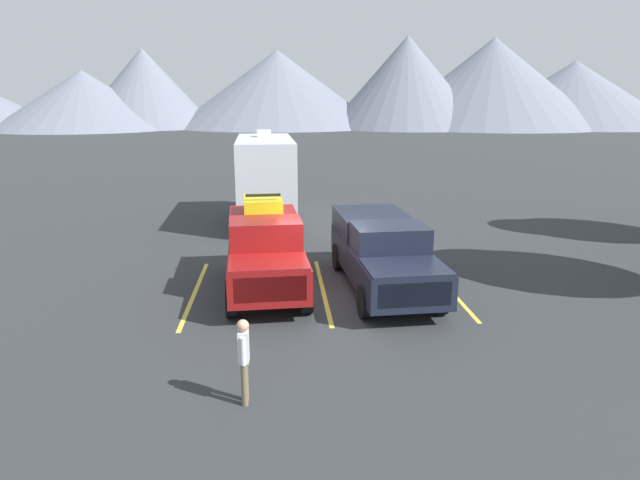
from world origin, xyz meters
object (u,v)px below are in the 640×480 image
(pickup_truck_b, at_px, (382,250))
(person_a, at_px, (244,356))
(pickup_truck_a, at_px, (265,248))
(camper_trailer_a, at_px, (265,175))

(pickup_truck_b, distance_m, person_a, 7.01)
(person_a, bearing_deg, pickup_truck_a, 87.53)
(pickup_truck_b, bearing_deg, camper_trailer_a, 111.46)
(camper_trailer_a, xyz_separation_m, person_a, (-0.13, -14.82, -1.15))
(pickup_truck_b, xyz_separation_m, camper_trailer_a, (-3.46, 8.81, 0.98))
(camper_trailer_a, bearing_deg, pickup_truck_a, -89.08)
(pickup_truck_a, relative_size, person_a, 3.34)
(pickup_truck_b, height_order, camper_trailer_a, camper_trailer_a)
(pickup_truck_b, relative_size, person_a, 3.75)
(pickup_truck_a, bearing_deg, person_a, -92.47)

